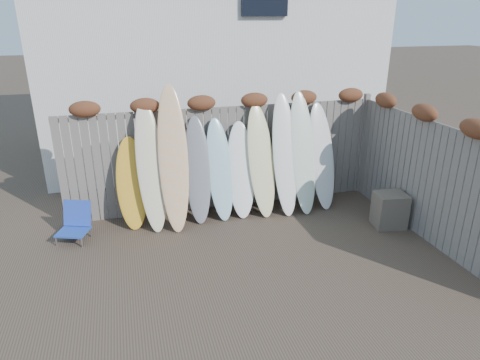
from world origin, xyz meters
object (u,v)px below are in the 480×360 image
object	(u,v)px
wooden_crate	(390,210)
beach_chair	(75,222)
lattice_panel	(392,166)
surfboard_0	(132,183)

from	to	relation	value
wooden_crate	beach_chair	bearing A→B (deg)	169.25
beach_chair	lattice_panel	bearing A→B (deg)	-4.05
beach_chair	wooden_crate	bearing A→B (deg)	-10.75
lattice_panel	surfboard_0	world-z (taller)	lattice_panel
wooden_crate	lattice_panel	distance (m)	0.94
lattice_panel	wooden_crate	bearing A→B (deg)	-121.07
beach_chair	surfboard_0	size ratio (longest dim) A/B	0.39
beach_chair	wooden_crate	xyz separation A→B (m)	(5.41, -1.03, 0.02)
beach_chair	surfboard_0	distance (m)	1.15
surfboard_0	wooden_crate	bearing A→B (deg)	-12.65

